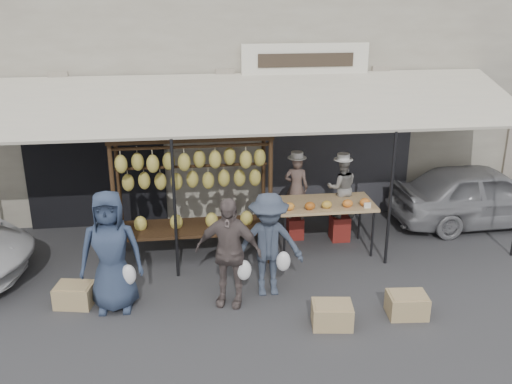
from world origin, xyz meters
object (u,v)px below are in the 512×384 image
banana_rack (192,172)px  sedan (482,195)px  vendor_right (342,187)px  crate_near_b (407,305)px  vendor_left (296,188)px  crate_near_a (332,315)px  customer_right (268,245)px  produce_table (325,205)px  customer_mid (228,252)px  crate_far (75,295)px  customer_left (111,252)px

banana_rack → sedan: bearing=8.4°
vendor_right → crate_near_b: vendor_right is taller
vendor_left → crate_near_a: 3.06m
customer_right → crate_near_b: size_ratio=2.97×
crate_near_b → customer_right: bearing=154.9°
produce_table → customer_mid: bearing=-139.6°
crate_far → customer_mid: bearing=-5.8°
crate_near_a → crate_far: 3.76m
customer_left → crate_near_b: (4.15, -0.75, -0.74)m
customer_left → crate_far: bearing=166.5°
customer_mid → vendor_left: bearing=74.6°
vendor_left → vendor_right: 0.82m
banana_rack → vendor_left: size_ratio=2.17×
banana_rack → customer_mid: (0.45, -1.54, -0.74)m
banana_rack → crate_near_b: bearing=-37.0°
customer_mid → produce_table: bearing=58.4°
produce_table → customer_right: bearing=-131.8°
vendor_right → customer_left: customer_left is taller
produce_table → vendor_left: bearing=123.0°
vendor_right → customer_right: (-1.61, -1.77, -0.21)m
banana_rack → customer_left: banana_rack is taller
customer_left → crate_near_a: customer_left is taller
vendor_left → crate_near_b: 3.13m
sedan → banana_rack: bearing=96.6°
customer_right → crate_far: size_ratio=3.04×
customer_right → vendor_left: bearing=67.8°
vendor_right → customer_mid: (-2.22, -1.98, -0.19)m
vendor_left → sedan: vendor_left is taller
customer_left → customer_mid: 1.66m
produce_table → customer_mid: customer_mid is taller
customer_left → vendor_right: bearing=27.2°
vendor_right → customer_right: size_ratio=0.69×
banana_rack → customer_mid: 1.77m
vendor_right → crate_near_a: bearing=77.1°
vendor_left → customer_right: customer_right is taller
vendor_left → customer_left: bearing=49.1°
vendor_right → crate_near_b: (0.27, -2.65, -0.86)m
crate_near_b → crate_far: size_ratio=1.02×
banana_rack → customer_left: size_ratio=1.43×
customer_left → customer_mid: (1.66, -0.07, -0.07)m
vendor_left → crate_far: bearing=42.6°
banana_rack → crate_near_b: 3.94m
produce_table → vendor_left: size_ratio=1.42×
produce_table → customer_right: size_ratio=1.05×
vendor_right → sedan: size_ratio=0.32×
customer_mid → customer_right: customer_mid is taller
crate_far → produce_table: bearing=17.9°
banana_rack → produce_table: (2.27, 0.00, -0.70)m
crate_near_a → customer_right: bearing=126.8°
vendor_left → vendor_right: vendor_left is taller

